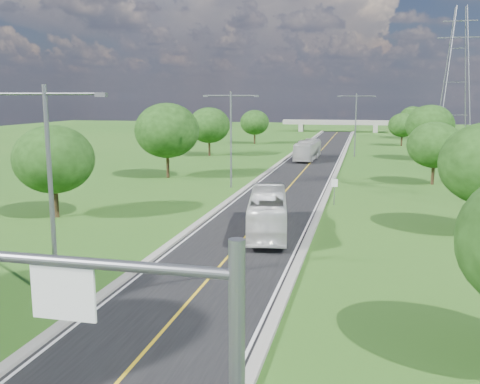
% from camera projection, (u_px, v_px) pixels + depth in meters
% --- Properties ---
extents(ground, '(260.00, 260.00, 0.00)m').
position_uv_depth(ground, '(304.00, 170.00, 69.63)').
color(ground, '#275A19').
rests_on(ground, ground).
extents(road, '(8.00, 150.00, 0.06)m').
position_uv_depth(road, '(309.00, 165.00, 75.38)').
color(road, black).
rests_on(road, ground).
extents(curb_left, '(0.50, 150.00, 0.22)m').
position_uv_depth(curb_left, '(279.00, 163.00, 76.33)').
color(curb_left, gray).
rests_on(curb_left, ground).
extents(curb_right, '(0.50, 150.00, 0.22)m').
position_uv_depth(curb_right, '(339.00, 165.00, 74.40)').
color(curb_right, gray).
rests_on(curb_right, ground).
extents(signal_mast, '(8.54, 0.33, 7.20)m').
position_uv_depth(signal_mast, '(121.00, 357.00, 9.50)').
color(signal_mast, slate).
rests_on(signal_mast, ground).
extents(speed_limit_sign, '(0.55, 0.09, 2.40)m').
position_uv_depth(speed_limit_sign, '(334.00, 187.00, 47.08)').
color(speed_limit_sign, slate).
rests_on(speed_limit_sign, ground).
extents(overpass, '(30.00, 3.00, 3.20)m').
position_uv_depth(overpass, '(338.00, 123.00, 145.85)').
color(overpass, gray).
rests_on(overpass, ground).
extents(streetlight_near_left, '(5.90, 0.25, 10.00)m').
position_uv_depth(streetlight_near_left, '(50.00, 176.00, 23.96)').
color(streetlight_near_left, slate).
rests_on(streetlight_near_left, ground).
extents(streetlight_mid_left, '(5.90, 0.25, 10.00)m').
position_uv_depth(streetlight_mid_left, '(231.00, 131.00, 55.58)').
color(streetlight_mid_left, slate).
rests_on(streetlight_mid_left, ground).
extents(streetlight_far_right, '(5.90, 0.25, 10.00)m').
position_uv_depth(streetlight_far_right, '(356.00, 119.00, 84.47)').
color(streetlight_far_right, slate).
rests_on(streetlight_far_right, ground).
extents(power_tower_far, '(9.00, 6.40, 28.00)m').
position_uv_depth(power_tower_far, '(457.00, 75.00, 113.97)').
color(power_tower_far, slate).
rests_on(power_tower_far, ground).
extents(tree_lb, '(6.30, 6.30, 7.33)m').
position_uv_depth(tree_lb, '(54.00, 159.00, 41.79)').
color(tree_lb, black).
rests_on(tree_lb, ground).
extents(tree_lc, '(7.56, 7.56, 8.79)m').
position_uv_depth(tree_lc, '(167.00, 131.00, 62.47)').
color(tree_lc, black).
rests_on(tree_lc, ground).
extents(tree_ld, '(6.72, 6.72, 7.82)m').
position_uv_depth(tree_ld, '(209.00, 125.00, 86.03)').
color(tree_ld, black).
rests_on(tree_ld, ground).
extents(tree_le, '(5.88, 5.88, 6.84)m').
position_uv_depth(tree_le, '(255.00, 122.00, 108.56)').
color(tree_le, black).
rests_on(tree_le, ground).
extents(tree_rc, '(5.88, 5.88, 6.84)m').
position_uv_depth(tree_rc, '(435.00, 145.00, 57.81)').
color(tree_rc, black).
rests_on(tree_rc, ground).
extents(tree_rd, '(7.14, 7.14, 8.30)m').
position_uv_depth(tree_rd, '(430.00, 125.00, 80.19)').
color(tree_rd, black).
rests_on(tree_rd, ground).
extents(tree_re, '(5.46, 5.46, 6.35)m').
position_uv_depth(tree_re, '(402.00, 125.00, 103.96)').
color(tree_re, black).
rests_on(tree_re, ground).
extents(tree_rf, '(6.30, 6.30, 7.33)m').
position_uv_depth(tree_rf, '(413.00, 118.00, 122.22)').
color(tree_rf, black).
rests_on(tree_rf, ground).
extents(bus_outbound, '(4.15, 10.83, 2.94)m').
position_uv_depth(bus_outbound, '(268.00, 212.00, 37.20)').
color(bus_outbound, silver).
rests_on(bus_outbound, road).
extents(bus_inbound, '(3.11, 10.85, 2.99)m').
position_uv_depth(bus_inbound, '(308.00, 150.00, 80.57)').
color(bus_inbound, beige).
rests_on(bus_inbound, road).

